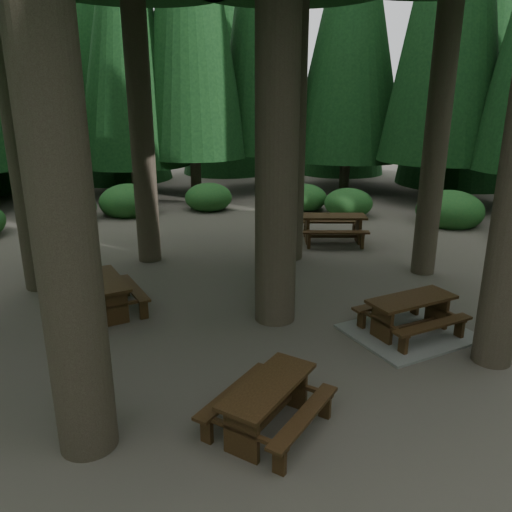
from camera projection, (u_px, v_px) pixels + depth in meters
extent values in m
plane|color=#534C43|center=(240.00, 327.00, 10.21)|extent=(80.00, 80.00, 0.00)
cube|color=gray|center=(409.00, 333.00, 9.89)|extent=(2.62, 2.32, 0.05)
cube|color=#331D0F|center=(412.00, 299.00, 9.67)|extent=(1.89, 1.05, 0.06)
cube|color=#331D0F|center=(390.00, 303.00, 10.27)|extent=(1.80, 0.61, 0.05)
cube|color=#331D0F|center=(434.00, 325.00, 9.26)|extent=(1.80, 0.61, 0.05)
cube|color=#331D0F|center=(382.00, 325.00, 9.48)|extent=(0.19, 0.55, 0.71)
cube|color=#331D0F|center=(382.00, 322.00, 9.46)|extent=(0.38, 1.42, 0.06)
cube|color=#331D0F|center=(437.00, 311.00, 10.10)|extent=(0.19, 0.55, 0.71)
cube|color=#331D0F|center=(437.00, 308.00, 10.08)|extent=(0.38, 1.42, 0.06)
cube|color=#331D0F|center=(409.00, 326.00, 9.84)|extent=(1.47, 0.39, 0.08)
cube|color=#331D0F|center=(105.00, 280.00, 10.68)|extent=(1.11, 1.90, 0.06)
cube|color=#331D0F|center=(77.00, 298.00, 10.49)|extent=(0.68, 1.79, 0.05)
cube|color=#331D0F|center=(133.00, 288.00, 11.05)|extent=(0.68, 1.79, 0.05)
cube|color=#331D0F|center=(115.00, 308.00, 10.20)|extent=(0.55, 0.21, 0.71)
cube|color=#331D0F|center=(115.00, 306.00, 10.18)|extent=(1.41, 0.43, 0.06)
cube|color=#331D0F|center=(99.00, 286.00, 11.39)|extent=(0.55, 0.21, 0.71)
cube|color=#331D0F|center=(99.00, 284.00, 11.37)|extent=(1.41, 0.43, 0.06)
cube|color=#331D0F|center=(107.00, 304.00, 10.85)|extent=(0.44, 1.46, 0.08)
cube|color=#331D0F|center=(333.00, 216.00, 15.89)|extent=(2.20, 1.32, 0.07)
cube|color=#331D0F|center=(330.00, 222.00, 16.65)|extent=(2.06, 0.83, 0.06)
cube|color=#331D0F|center=(336.00, 232.00, 15.34)|extent=(2.06, 0.83, 0.06)
cube|color=#331D0F|center=(307.00, 230.00, 16.03)|extent=(0.26, 0.63, 0.82)
cube|color=#331D0F|center=(307.00, 228.00, 16.01)|extent=(0.53, 1.62, 0.07)
cube|color=#331D0F|center=(358.00, 230.00, 16.02)|extent=(0.26, 0.63, 0.82)
cube|color=#331D0F|center=(358.00, 228.00, 16.00)|extent=(0.53, 1.62, 0.07)
cube|color=#331D0F|center=(332.00, 236.00, 16.09)|extent=(1.68, 0.55, 0.09)
cube|color=#331D0F|center=(268.00, 385.00, 6.85)|extent=(1.68, 1.64, 0.06)
cube|color=#331D0F|center=(235.00, 391.00, 7.22)|extent=(1.39, 1.33, 0.05)
cube|color=#331D0F|center=(305.00, 416.00, 6.65)|extent=(1.39, 1.33, 0.05)
cube|color=#331D0F|center=(241.00, 435.00, 6.41)|extent=(0.41, 0.43, 0.68)
cube|color=#331D0F|center=(241.00, 431.00, 6.40)|extent=(0.99, 1.05, 0.06)
cube|color=#331D0F|center=(291.00, 386.00, 7.51)|extent=(0.41, 0.43, 0.68)
cube|color=#331D0F|center=(291.00, 382.00, 7.49)|extent=(0.99, 1.05, 0.06)
cube|color=#331D0F|center=(268.00, 419.00, 7.01)|extent=(1.08, 1.02, 0.08)
ellipsoid|color=#21632A|center=(449.00, 213.00, 18.35)|extent=(2.42, 2.42, 1.49)
ellipsoid|color=#21632A|center=(348.00, 206.00, 19.67)|extent=(1.90, 1.90, 1.17)
ellipsoid|color=#21632A|center=(304.00, 200.00, 20.71)|extent=(1.84, 1.84, 1.13)
ellipsoid|color=#21632A|center=(209.00, 200.00, 20.76)|extent=(1.95, 1.95, 1.20)
ellipsoid|color=#21632A|center=(129.00, 204.00, 19.93)|extent=(2.31, 2.31, 1.42)
ellipsoid|color=#21632A|center=(70.00, 211.00, 18.80)|extent=(1.93, 1.93, 1.19)
cone|color=black|center=(353.00, 13.00, 23.20)|extent=(5.73, 5.73, 13.48)
cone|color=black|center=(125.00, 15.00, 21.60)|extent=(5.17, 5.17, 12.91)
cone|color=black|center=(2.00, 9.00, 21.51)|extent=(5.82, 5.82, 13.26)
cone|color=black|center=(348.00, 4.00, 28.19)|extent=(5.26, 5.26, 19.02)
cone|color=black|center=(225.00, 32.00, 28.68)|extent=(5.34, 5.34, 16.14)
cone|color=black|center=(101.00, 19.00, 26.23)|extent=(6.57, 6.57, 16.86)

